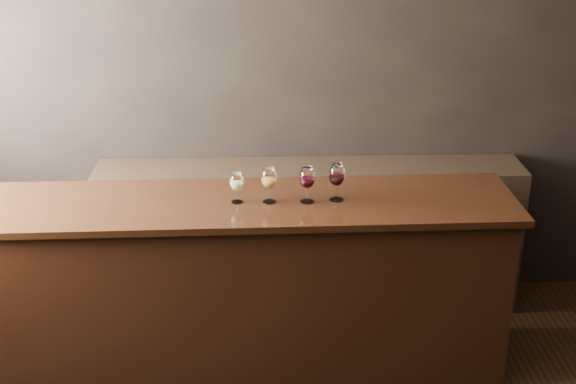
{
  "coord_description": "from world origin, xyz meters",
  "views": [
    {
      "loc": [
        -0.25,
        -2.75,
        2.8
      ],
      "look_at": [
        -0.11,
        1.32,
        1.11
      ],
      "focal_mm": 50.0,
      "sensor_mm": 36.0,
      "label": 1
    }
  ],
  "objects_px": {
    "glass_amber": "(269,179)",
    "glass_red_b": "(337,176)",
    "glass_red_a": "(307,178)",
    "back_bar_shelf": "(309,237)",
    "bar_counter": "(246,289)",
    "glass_white": "(237,182)"
  },
  "relations": [
    {
      "from": "glass_amber",
      "to": "glass_red_b",
      "type": "relative_size",
      "value": 0.95
    },
    {
      "from": "glass_amber",
      "to": "glass_red_a",
      "type": "relative_size",
      "value": 0.99
    },
    {
      "from": "back_bar_shelf",
      "to": "glass_amber",
      "type": "distance_m",
      "value": 1.05
    },
    {
      "from": "glass_amber",
      "to": "glass_red_a",
      "type": "distance_m",
      "value": 0.21
    },
    {
      "from": "glass_red_a",
      "to": "glass_amber",
      "type": "bearing_deg",
      "value": 178.56
    },
    {
      "from": "bar_counter",
      "to": "glass_amber",
      "type": "height_order",
      "value": "glass_amber"
    },
    {
      "from": "back_bar_shelf",
      "to": "glass_red_b",
      "type": "relative_size",
      "value": 12.84
    },
    {
      "from": "back_bar_shelf",
      "to": "glass_red_a",
      "type": "height_order",
      "value": "glass_red_a"
    },
    {
      "from": "glass_red_a",
      "to": "bar_counter",
      "type": "bearing_deg",
      "value": 176.03
    },
    {
      "from": "back_bar_shelf",
      "to": "glass_white",
      "type": "bearing_deg",
      "value": -121.37
    },
    {
      "from": "back_bar_shelf",
      "to": "glass_red_b",
      "type": "height_order",
      "value": "glass_red_b"
    },
    {
      "from": "bar_counter",
      "to": "glass_red_b",
      "type": "distance_m",
      "value": 0.86
    },
    {
      "from": "glass_white",
      "to": "glass_amber",
      "type": "height_order",
      "value": "glass_amber"
    },
    {
      "from": "bar_counter",
      "to": "glass_white",
      "type": "xyz_separation_m",
      "value": [
        -0.04,
        -0.01,
        0.67
      ]
    },
    {
      "from": "glass_white",
      "to": "glass_red_a",
      "type": "bearing_deg",
      "value": -1.48
    },
    {
      "from": "glass_amber",
      "to": "glass_red_b",
      "type": "height_order",
      "value": "glass_red_b"
    },
    {
      "from": "glass_amber",
      "to": "glass_white",
      "type": "bearing_deg",
      "value": 178.49
    },
    {
      "from": "bar_counter",
      "to": "back_bar_shelf",
      "type": "bearing_deg",
      "value": 59.41
    },
    {
      "from": "back_bar_shelf",
      "to": "bar_counter",
      "type": "bearing_deg",
      "value": -119.52
    },
    {
      "from": "glass_white",
      "to": "glass_red_a",
      "type": "height_order",
      "value": "glass_red_a"
    },
    {
      "from": "bar_counter",
      "to": "glass_white",
      "type": "relative_size",
      "value": 16.65
    },
    {
      "from": "glass_red_a",
      "to": "glass_red_b",
      "type": "height_order",
      "value": "glass_red_b"
    }
  ]
}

